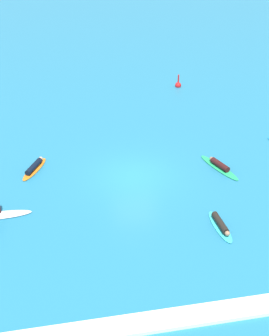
{
  "coord_description": "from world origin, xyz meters",
  "views": [
    {
      "loc": [
        -3.84,
        -20.77,
        13.45
      ],
      "look_at": [
        0.0,
        0.0,
        0.5
      ],
      "focal_mm": 48.51,
      "sensor_mm": 36.0,
      "label": 1
    }
  ],
  "objects_px": {
    "surfer_on_green_board": "(219,166)",
    "surfer_on_orange_board": "(34,167)",
    "marker_buoy": "(178,85)",
    "surfer_on_teal_board": "(220,225)"
  },
  "relations": [
    {
      "from": "surfer_on_orange_board",
      "to": "surfer_on_green_board",
      "type": "height_order",
      "value": "surfer_on_green_board"
    },
    {
      "from": "surfer_on_green_board",
      "to": "surfer_on_orange_board",
      "type": "bearing_deg",
      "value": 59.68
    },
    {
      "from": "marker_buoy",
      "to": "surfer_on_teal_board",
      "type": "bearing_deg",
      "value": -98.81
    },
    {
      "from": "surfer_on_orange_board",
      "to": "surfer_on_teal_board",
      "type": "bearing_deg",
      "value": -101.36
    },
    {
      "from": "surfer_on_orange_board",
      "to": "surfer_on_green_board",
      "type": "distance_m",
      "value": 10.44
    },
    {
      "from": "surfer_on_green_board",
      "to": "marker_buoy",
      "type": "distance_m",
      "value": 12.58
    },
    {
      "from": "surfer_on_teal_board",
      "to": "marker_buoy",
      "type": "distance_m",
      "value": 17.82
    },
    {
      "from": "surfer_on_orange_board",
      "to": "marker_buoy",
      "type": "distance_m",
      "value": 15.62
    },
    {
      "from": "surfer_on_green_board",
      "to": "marker_buoy",
      "type": "xyz_separation_m",
      "value": [
        0.99,
        12.54,
        0.01
      ]
    },
    {
      "from": "surfer_on_orange_board",
      "to": "marker_buoy",
      "type": "height_order",
      "value": "marker_buoy"
    }
  ]
}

